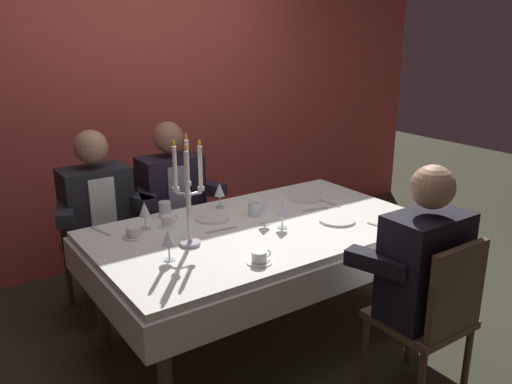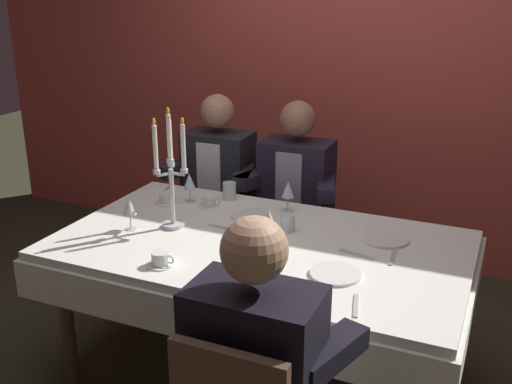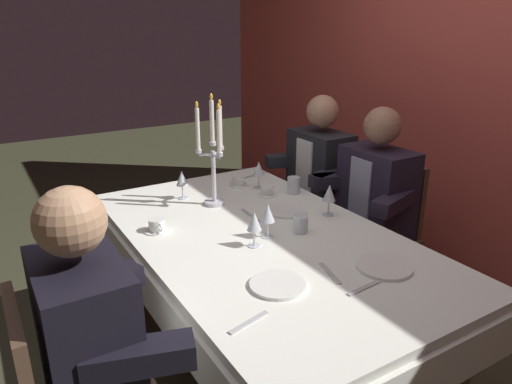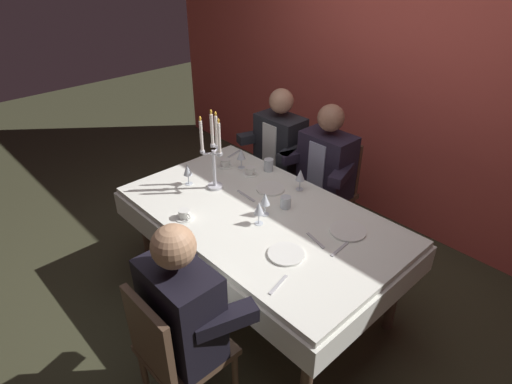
# 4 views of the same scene
# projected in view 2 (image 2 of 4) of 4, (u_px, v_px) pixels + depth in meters

# --- Properties ---
(ground_plane) EXTENTS (12.00, 12.00, 0.00)m
(ground_plane) POSITION_uv_depth(u_px,v_px,m) (260.00, 374.00, 3.08)
(ground_plane) COLOR #353623
(back_wall) EXTENTS (6.00, 0.12, 2.70)m
(back_wall) POSITION_uv_depth(u_px,v_px,m) (358.00, 66.00, 4.06)
(back_wall) COLOR #C94D42
(back_wall) RESTS_ON ground_plane
(dining_table) EXTENTS (1.94, 1.14, 0.74)m
(dining_table) POSITION_uv_depth(u_px,v_px,m) (260.00, 264.00, 2.87)
(dining_table) COLOR white
(dining_table) RESTS_ON ground_plane
(candelabra) EXTENTS (0.15, 0.17, 0.60)m
(candelabra) POSITION_uv_depth(u_px,v_px,m) (171.00, 175.00, 2.91)
(candelabra) COLOR silver
(candelabra) RESTS_ON dining_table
(dinner_plate_0) EXTENTS (0.23, 0.23, 0.01)m
(dinner_plate_0) POSITION_uv_depth(u_px,v_px,m) (385.00, 238.00, 2.84)
(dinner_plate_0) COLOR white
(dinner_plate_0) RESTS_ON dining_table
(dinner_plate_1) EXTENTS (0.21, 0.21, 0.01)m
(dinner_plate_1) POSITION_uv_depth(u_px,v_px,m) (251.00, 216.00, 3.12)
(dinner_plate_1) COLOR white
(dinner_plate_1) RESTS_ON dining_table
(dinner_plate_2) EXTENTS (0.22, 0.22, 0.01)m
(dinner_plate_2) POSITION_uv_depth(u_px,v_px,m) (335.00, 274.00, 2.50)
(dinner_plate_2) COLOR white
(dinner_plate_2) RESTS_ON dining_table
(wine_glass_0) EXTENTS (0.07, 0.07, 0.16)m
(wine_glass_0) POSITION_uv_depth(u_px,v_px,m) (189.00, 182.00, 3.30)
(wine_glass_0) COLOR silver
(wine_glass_0) RESTS_ON dining_table
(wine_glass_1) EXTENTS (0.07, 0.07, 0.16)m
(wine_glass_1) POSITION_uv_depth(u_px,v_px,m) (270.00, 229.00, 2.68)
(wine_glass_1) COLOR silver
(wine_glass_1) RESTS_ON dining_table
(wine_glass_2) EXTENTS (0.07, 0.07, 0.16)m
(wine_glass_2) POSITION_uv_depth(u_px,v_px,m) (288.00, 190.00, 3.16)
(wine_glass_2) COLOR silver
(wine_glass_2) RESTS_ON dining_table
(wine_glass_3) EXTENTS (0.07, 0.07, 0.16)m
(wine_glass_3) POSITION_uv_depth(u_px,v_px,m) (269.00, 219.00, 2.79)
(wine_glass_3) COLOR silver
(wine_glass_3) RESTS_ON dining_table
(wine_glass_4) EXTENTS (0.07, 0.07, 0.16)m
(wine_glass_4) POSITION_uv_depth(u_px,v_px,m) (130.00, 207.00, 2.93)
(wine_glass_4) COLOR silver
(wine_glass_4) RESTS_ON dining_table
(water_tumbler_0) EXTENTS (0.07, 0.07, 0.10)m
(water_tumbler_0) POSITION_uv_depth(u_px,v_px,m) (229.00, 191.00, 3.36)
(water_tumbler_0) COLOR silver
(water_tumbler_0) RESTS_ON dining_table
(water_tumbler_1) EXTENTS (0.07, 0.07, 0.08)m
(water_tumbler_1) POSITION_uv_depth(u_px,v_px,m) (288.00, 223.00, 2.94)
(water_tumbler_1) COLOR silver
(water_tumbler_1) RESTS_ON dining_table
(coffee_cup_0) EXTENTS (0.13, 0.12, 0.06)m
(coffee_cup_0) POSITION_uv_depth(u_px,v_px,m) (161.00, 260.00, 2.58)
(coffee_cup_0) COLOR white
(coffee_cup_0) RESTS_ON dining_table
(coffee_cup_1) EXTENTS (0.13, 0.12, 0.06)m
(coffee_cup_1) POSITION_uv_depth(u_px,v_px,m) (167.00, 199.00, 3.30)
(coffee_cup_1) COLOR white
(coffee_cup_1) RESTS_ON dining_table
(coffee_cup_2) EXTENTS (0.13, 0.12, 0.06)m
(coffee_cup_2) POSITION_uv_depth(u_px,v_px,m) (209.00, 202.00, 3.26)
(coffee_cup_2) COLOR white
(coffee_cup_2) RESTS_ON dining_table
(knife_0) EXTENTS (0.19, 0.03, 0.01)m
(knife_0) POSITION_uv_depth(u_px,v_px,m) (225.00, 228.00, 2.98)
(knife_0) COLOR #B7B7BC
(knife_0) RESTS_ON dining_table
(fork_1) EXTENTS (0.17, 0.06, 0.01)m
(fork_1) POSITION_uv_depth(u_px,v_px,m) (357.00, 254.00, 2.69)
(fork_1) COLOR #B7B7BC
(fork_1) RESTS_ON dining_table
(fork_2) EXTENTS (0.06, 0.17, 0.01)m
(fork_2) POSITION_uv_depth(u_px,v_px,m) (356.00, 306.00, 2.27)
(fork_2) COLOR #B7B7BC
(fork_2) RESTS_ON dining_table
(knife_3) EXTENTS (0.06, 0.19, 0.01)m
(knife_3) POSITION_uv_depth(u_px,v_px,m) (166.00, 190.00, 3.52)
(knife_3) COLOR #B7B7BC
(knife_3) RESTS_ON dining_table
(fork_4) EXTENTS (0.03, 0.17, 0.01)m
(fork_4) POSITION_uv_depth(u_px,v_px,m) (393.00, 257.00, 2.66)
(fork_4) COLOR #B7B7BC
(fork_4) RESTS_ON dining_table
(seated_diner_0) EXTENTS (0.63, 0.48, 1.24)m
(seated_diner_0) POSITION_uv_depth(u_px,v_px,m) (219.00, 173.00, 3.85)
(seated_diner_0) COLOR brown
(seated_diner_0) RESTS_ON ground_plane
(seated_diner_1) EXTENTS (0.63, 0.48, 1.24)m
(seated_diner_1) POSITION_uv_depth(u_px,v_px,m) (297.00, 183.00, 3.65)
(seated_diner_1) COLOR brown
(seated_diner_1) RESTS_ON ground_plane
(seated_diner_2) EXTENTS (0.63, 0.48, 1.24)m
(seated_diner_2) POSITION_uv_depth(u_px,v_px,m) (254.00, 364.00, 1.93)
(seated_diner_2) COLOR brown
(seated_diner_2) RESTS_ON ground_plane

